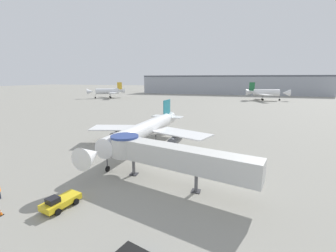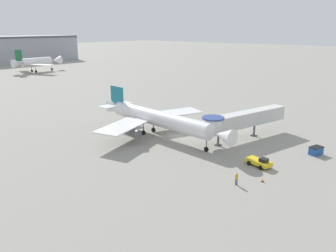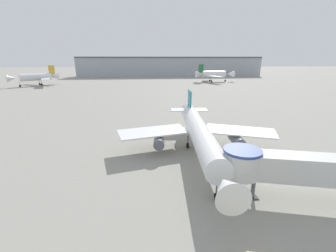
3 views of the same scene
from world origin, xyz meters
name	(u,v)px [view 1 (image 1 of 3)]	position (x,y,z in m)	size (l,w,h in m)	color
ground_plane	(149,154)	(0.00, 0.00, 0.00)	(800.00, 800.00, 0.00)	gray
main_airplane	(145,130)	(-2.21, 3.41, 3.70)	(27.26, 34.06, 8.69)	white
jet_bridge	(166,155)	(6.60, -10.83, 4.09)	(21.00, 8.21, 5.77)	silver
pushback_tug_yellow	(60,202)	(-2.95, -19.68, 0.72)	(2.81, 4.43, 1.59)	yellow
traffic_cone_starboard_wing	(194,152)	(8.07, 2.46, 0.29)	(0.37, 0.37, 0.62)	black
traffic_cone_apron_front	(1,213)	(-7.90, -22.59, 0.31)	(0.39, 0.39, 0.66)	black
background_jet_green_tail	(266,93)	(34.58, 119.58, 5.01)	(26.56, 30.06, 11.47)	white
background_jet_gold_tail	(108,91)	(-72.90, 107.72, 4.89)	(23.82, 24.78, 11.17)	silver
terminal_building	(230,85)	(11.55, 175.00, 8.28)	(157.43, 23.12, 16.53)	#999EA8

